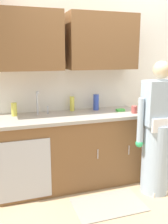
% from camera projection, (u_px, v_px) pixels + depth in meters
% --- Properties ---
extents(ground_plane, '(9.00, 9.00, 0.00)m').
position_uv_depth(ground_plane, '(131.00, 204.00, 2.93)').
color(ground_plane, tan).
extents(kitchen_wall_with_uppers, '(4.80, 0.44, 2.70)m').
position_uv_depth(kitchen_wall_with_uppers, '(91.00, 70.00, 3.48)').
color(kitchen_wall_with_uppers, silver).
rests_on(kitchen_wall_with_uppers, ground).
extents(counter_cabinet, '(1.90, 0.62, 0.90)m').
position_uv_depth(counter_cabinet, '(69.00, 151.00, 3.31)').
color(counter_cabinet, brown).
rests_on(counter_cabinet, ground).
extents(countertop, '(1.96, 0.66, 0.04)m').
position_uv_depth(countertop, '(68.00, 117.00, 3.21)').
color(countertop, '#A8A093').
rests_on(countertop, counter_cabinet).
extents(sink, '(0.50, 0.36, 0.35)m').
position_uv_depth(sink, '(43.00, 118.00, 3.11)').
color(sink, '#B7BABF').
rests_on(sink, counter_cabinet).
extents(person_at_sink, '(0.55, 0.34, 1.62)m').
position_uv_depth(person_at_sink, '(157.00, 139.00, 3.06)').
color(person_at_sink, white).
rests_on(person_at_sink, ground).
extents(floor_mat, '(0.80, 0.50, 0.01)m').
position_uv_depth(floor_mat, '(108.00, 205.00, 2.90)').
color(floor_mat, gray).
rests_on(floor_mat, ground).
extents(bottle_cleaner_spray, '(0.08, 0.08, 0.22)m').
position_uv_depth(bottle_cleaner_spray, '(96.00, 102.00, 3.48)').
color(bottle_cleaner_spray, '#334CB2').
rests_on(bottle_cleaner_spray, countertop).
extents(bottle_dish_liquid, '(0.06, 0.06, 0.19)m').
position_uv_depth(bottle_dish_liquid, '(72.00, 104.00, 3.42)').
color(bottle_dish_liquid, '#D8D14C').
rests_on(bottle_dish_liquid, countertop).
extents(bottle_soap, '(0.07, 0.07, 0.17)m').
position_uv_depth(bottle_soap, '(14.00, 109.00, 3.13)').
color(bottle_soap, '#D8D14C').
rests_on(bottle_soap, countertop).
extents(cup_by_sink, '(0.08, 0.08, 0.09)m').
position_uv_depth(cup_by_sink, '(134.00, 110.00, 3.30)').
color(cup_by_sink, '#B24C47').
rests_on(cup_by_sink, countertop).
extents(sponge, '(0.11, 0.07, 0.03)m').
position_uv_depth(sponge, '(120.00, 110.00, 3.42)').
color(sponge, '#4CBF4C').
rests_on(sponge, countertop).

